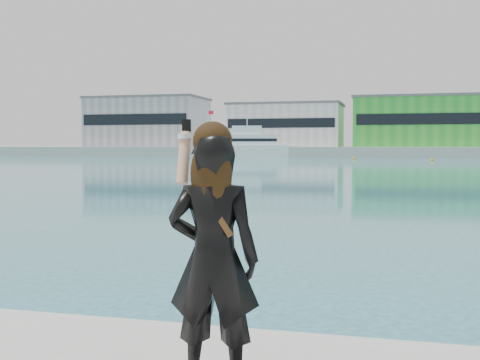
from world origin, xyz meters
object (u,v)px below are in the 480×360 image
object	(u,v)px
motor_yacht	(254,146)
woman	(213,252)
buoy_extra	(432,161)
buoy_far	(354,159)

from	to	relation	value
motor_yacht	woman	xyz separation A→B (m)	(25.77, -111.25, -0.56)
buoy_extra	woman	xyz separation A→B (m)	(-6.54, -92.05, 1.70)
woman	motor_yacht	bearing A→B (deg)	-83.16
buoy_far	buoy_extra	xyz separation A→B (m)	(12.17, -7.07, 0.00)
buoy_extra	woman	world-z (taller)	woman
buoy_far	motor_yacht	bearing A→B (deg)	148.94
motor_yacht	buoy_extra	world-z (taller)	motor_yacht
buoy_far	woman	world-z (taller)	woman
buoy_far	buoy_extra	bearing A→B (deg)	-30.14
buoy_far	buoy_extra	distance (m)	14.08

